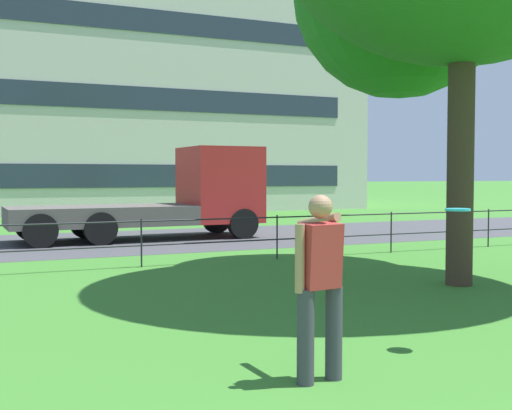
# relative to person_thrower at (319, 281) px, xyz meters

# --- Properties ---
(street_strip) EXTENTS (80.00, 6.91, 0.01)m
(street_strip) POSITION_rel_person_thrower_xyz_m (-1.16, 13.40, -0.93)
(street_strip) COLOR #424247
(street_strip) RESTS_ON ground
(park_fence) EXTENTS (28.05, 0.04, 1.00)m
(park_fence) POSITION_rel_person_thrower_xyz_m (-1.16, 8.03, -0.27)
(park_fence) COLOR #232328
(park_fence) RESTS_ON ground
(person_thrower) EXTENTS (0.51, 0.79, 1.73)m
(person_thrower) POSITION_rel_person_thrower_xyz_m (0.00, 0.00, 0.00)
(person_thrower) COLOR #383842
(person_thrower) RESTS_ON ground
(frisbee) EXTENTS (0.32, 0.32, 0.03)m
(frisbee) POSITION_rel_person_thrower_xyz_m (1.93, 0.36, 0.60)
(frisbee) COLOR #2DB2C6
(flatbed_truck_center) EXTENTS (7.34, 2.53, 2.75)m
(flatbed_truck_center) POSITION_rel_person_thrower_xyz_m (2.87, 13.75, 0.28)
(flatbed_truck_center) COLOR #B22323
(flatbed_truck_center) RESTS_ON ground
(apartment_building_background) EXTENTS (24.93, 13.55, 15.16)m
(apartment_building_background) POSITION_rel_person_thrower_xyz_m (5.42, 32.31, 6.65)
(apartment_building_background) COLOR beige
(apartment_building_background) RESTS_ON ground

